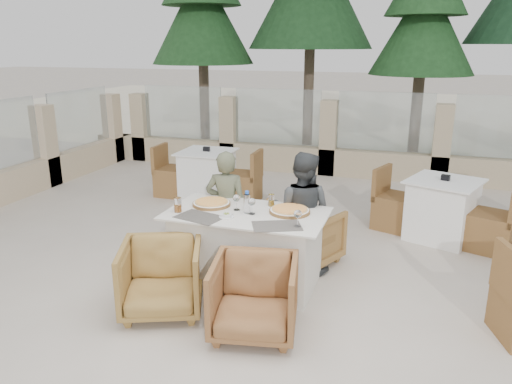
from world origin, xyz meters
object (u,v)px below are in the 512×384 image
(wine_glass_centre, at_px, (237,201))
(armchair_far_left, at_px, (238,224))
(beer_glass_right, at_px, (271,200))
(armchair_far_right, at_px, (305,236))
(diner_right, at_px, (302,212))
(armchair_near_right, at_px, (254,297))
(dining_table, at_px, (247,248))
(pizza_right, at_px, (290,210))
(pizza_left, at_px, (211,203))
(armchair_near_left, at_px, (162,278))
(water_bottle, at_px, (247,202))
(beer_glass_left, at_px, (178,205))
(olive_dish, at_px, (227,215))
(wine_glass_near, at_px, (252,205))
(bg_table_b, at_px, (442,210))
(wine_glass_corner, at_px, (298,217))
(bg_table_a, at_px, (207,175))
(diner_left, at_px, (226,207))

(wine_glass_centre, bearing_deg, armchair_far_left, 110.15)
(beer_glass_right, distance_m, armchair_far_right, 0.71)
(armchair_far_right, distance_m, diner_right, 0.39)
(beer_glass_right, height_order, armchair_near_right, beer_glass_right)
(wine_glass_centre, distance_m, armchair_far_left, 0.98)
(dining_table, height_order, pizza_right, pizza_right)
(pizza_left, distance_m, armchair_far_right, 1.16)
(armchair_far_left, distance_m, armchair_near_left, 1.60)
(water_bottle, relative_size, beer_glass_left, 1.54)
(olive_dish, bearing_deg, wine_glass_near, 39.03)
(wine_glass_near, height_order, bg_table_b, wine_glass_near)
(dining_table, bearing_deg, armchair_near_left, -124.95)
(water_bottle, distance_m, wine_glass_corner, 0.61)
(armchair_far_right, xyz_separation_m, armchair_near_left, (-1.01, -1.47, 0.02))
(armchair_near_left, height_order, bg_table_a, bg_table_a)
(armchair_far_left, bearing_deg, wine_glass_corner, 135.38)
(beer_glass_right, distance_m, bg_table_a, 2.94)
(pizza_right, bearing_deg, water_bottle, -160.17)
(dining_table, distance_m, pizza_left, 0.60)
(bg_table_a, distance_m, bg_table_b, 3.58)
(wine_glass_centre, distance_m, bg_table_b, 2.83)
(armchair_far_left, relative_size, armchair_near_left, 0.94)
(wine_glass_corner, relative_size, olive_dish, 1.67)
(pizza_left, distance_m, wine_glass_corner, 1.06)
(pizza_right, relative_size, armchair_far_left, 0.59)
(pizza_left, distance_m, diner_left, 0.37)
(armchair_near_left, distance_m, bg_table_a, 3.54)
(olive_dish, bearing_deg, beer_glass_left, -179.19)
(wine_glass_near, xyz_separation_m, diner_left, (-0.46, 0.47, -0.22))
(diner_left, bearing_deg, olive_dish, 103.72)
(olive_dish, bearing_deg, beer_glass_right, 56.19)
(beer_glass_right, bearing_deg, bg_table_a, 127.15)
(wine_glass_corner, height_order, bg_table_a, wine_glass_corner)
(diner_left, bearing_deg, wine_glass_corner, 137.24)
(wine_glass_near, bearing_deg, armchair_near_right, -69.98)
(bg_table_a, relative_size, bg_table_b, 1.00)
(wine_glass_corner, xyz_separation_m, olive_dish, (-0.72, 0.04, -0.07))
(armchair_near_right, bearing_deg, beer_glass_left, 136.04)
(pizza_right, distance_m, diner_right, 0.38)
(beer_glass_right, height_order, armchair_far_right, beer_glass_right)
(diner_left, height_order, bg_table_b, diner_left)
(wine_glass_corner, distance_m, armchair_near_left, 1.37)
(olive_dish, bearing_deg, diner_right, 48.52)
(pizza_right, height_order, olive_dish, pizza_right)
(beer_glass_left, relative_size, armchair_far_left, 0.22)
(diner_right, bearing_deg, armchair_far_right, -86.14)
(armchair_near_left, height_order, armchair_near_right, armchair_near_left)
(bg_table_b, bearing_deg, armchair_near_right, -99.36)
(wine_glass_corner, bearing_deg, wine_glass_near, 158.42)
(olive_dish, distance_m, armchair_near_left, 0.86)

